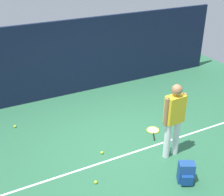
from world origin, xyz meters
TOP-DOWN VIEW (x-y plane):
  - ground_plane at (0.00, 0.00)m, footprint 12.00×12.00m
  - back_fence at (0.00, 3.00)m, footprint 10.00×0.10m
  - court_line at (0.00, -0.45)m, footprint 9.00×0.05m
  - tennis_player at (0.78, -0.88)m, footprint 0.53×0.24m
  - tennis_racket at (0.97, 0.07)m, footprint 0.45×0.62m
  - backpack at (0.52, -1.71)m, footprint 0.36×0.37m
  - tennis_ball_near_player at (-2.04, 1.80)m, footprint 0.07×0.07m
  - tennis_ball_by_fence at (-0.54, -0.17)m, footprint 0.07×0.07m
  - tennis_ball_mid_court at (-1.05, -0.96)m, footprint 0.07×0.07m

SIDE VIEW (x-z plane):
  - ground_plane at x=0.00m, z-range 0.00..0.00m
  - court_line at x=0.00m, z-range 0.00..0.00m
  - tennis_racket at x=0.97m, z-range 0.00..0.03m
  - tennis_ball_near_player at x=-2.04m, z-range 0.00..0.07m
  - tennis_ball_by_fence at x=-0.54m, z-range 0.00..0.07m
  - tennis_ball_mid_court at x=-1.05m, z-range 0.00..0.07m
  - backpack at x=0.52m, z-range -0.01..0.43m
  - tennis_player at x=0.78m, z-range 0.12..1.82m
  - back_fence at x=0.00m, z-range 0.00..2.25m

